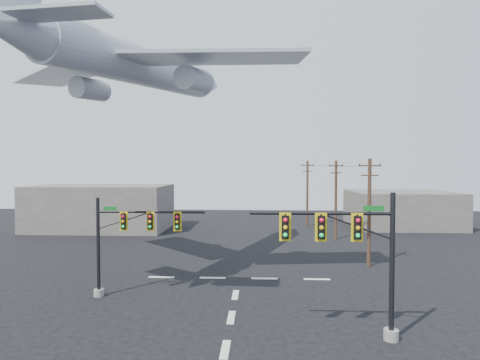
# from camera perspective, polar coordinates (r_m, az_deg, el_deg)

# --- Properties ---
(ground) EXTENTS (120.00, 120.00, 0.00)m
(ground) POSITION_cam_1_polar(r_m,az_deg,el_deg) (20.49, -2.12, -22.95)
(ground) COLOR black
(ground) RESTS_ON ground
(lane_markings) EXTENTS (14.00, 21.20, 0.01)m
(lane_markings) POSITION_cam_1_polar(r_m,az_deg,el_deg) (25.41, -1.04, -17.87)
(lane_markings) COLOR silver
(lane_markings) RESTS_ON ground
(signal_mast_near) EXTENTS (7.40, 0.81, 7.35)m
(signal_mast_near) POSITION_cam_1_polar(r_m,az_deg,el_deg) (20.92, 16.16, -10.44)
(signal_mast_near) COLOR gray
(signal_mast_near) RESTS_ON ground
(signal_mast_far) EXTENTS (7.43, 0.72, 6.57)m
(signal_mast_far) POSITION_cam_1_polar(r_m,az_deg,el_deg) (27.67, -16.03, -8.25)
(signal_mast_far) COLOR gray
(signal_mast_far) RESTS_ON ground
(utility_pole_a) EXTENTS (1.80, 0.72, 9.29)m
(utility_pole_a) POSITION_cam_1_polar(r_m,az_deg,el_deg) (36.11, 17.91, -4.11)
(utility_pole_a) COLOR #492D1F
(utility_pole_a) RESTS_ON ground
(utility_pole_b) EXTENTS (1.81, 0.77, 9.30)m
(utility_pole_b) POSITION_cam_1_polar(r_m,az_deg,el_deg) (48.62, 13.47, -2.51)
(utility_pole_b) COLOR #492D1F
(utility_pole_b) RESTS_ON ground
(utility_pole_c) EXTENTS (1.81, 0.90, 9.40)m
(utility_pole_c) POSITION_cam_1_polar(r_m,az_deg,el_deg) (58.55, 9.56, -1.68)
(utility_pole_c) COLOR #492D1F
(utility_pole_c) RESTS_ON ground
(power_lines) EXTENTS (4.20, 23.36, 0.07)m
(power_lines) POSITION_cam_1_polar(r_m,az_deg,el_deg) (47.20, 13.35, 1.94)
(power_lines) COLOR black
(airliner) EXTENTS (25.43, 27.53, 7.54)m
(airliner) POSITION_cam_1_polar(r_m,az_deg,el_deg) (33.39, -13.78, 15.39)
(airliner) COLOR #ABAEB7
(building_left) EXTENTS (18.00, 10.00, 6.00)m
(building_left) POSITION_cam_1_polar(r_m,az_deg,el_deg) (57.98, -19.15, -3.70)
(building_left) COLOR slate
(building_left) RESTS_ON ground
(building_right) EXTENTS (14.00, 12.00, 5.00)m
(building_right) POSITION_cam_1_polar(r_m,az_deg,el_deg) (62.27, 21.93, -3.81)
(building_right) COLOR slate
(building_right) RESTS_ON ground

